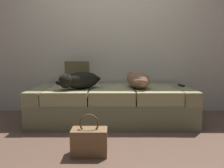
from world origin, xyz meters
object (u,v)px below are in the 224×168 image
(couch, at_px, (112,104))
(throw_pillow, at_px, (77,73))
(dog_tan, at_px, (137,80))
(handbag, at_px, (89,141))
(tv_remote, at_px, (181,85))
(dog_dark, at_px, (79,80))

(couch, height_order, throw_pillow, throw_pillow)
(dog_tan, distance_m, handbag, 1.22)
(couch, xyz_separation_m, handbag, (-0.20, -1.06, -0.10))
(dog_tan, bearing_deg, tv_remote, 12.53)
(dog_dark, bearing_deg, throw_pillow, 102.09)
(dog_dark, xyz_separation_m, tv_remote, (1.37, 0.24, -0.10))
(dog_tan, xyz_separation_m, tv_remote, (0.62, 0.14, -0.10))
(tv_remote, distance_m, handbag, 1.67)
(dog_tan, relative_size, throw_pillow, 1.80)
(dog_tan, distance_m, throw_pillow, 0.90)
(tv_remote, bearing_deg, throw_pillow, 168.16)
(dog_dark, height_order, dog_tan, dog_dark)
(dog_dark, distance_m, throw_pillow, 0.44)
(couch, height_order, handbag, couch)
(tv_remote, bearing_deg, couch, -179.35)
(couch, height_order, tv_remote, tv_remote)
(tv_remote, xyz_separation_m, handbag, (-1.16, -1.15, -0.35))
(couch, bearing_deg, handbag, -100.89)
(tv_remote, height_order, handbag, tv_remote)
(tv_remote, relative_size, handbag, 0.40)
(tv_remote, bearing_deg, dog_dark, -174.62)
(throw_pillow, distance_m, handbag, 1.46)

